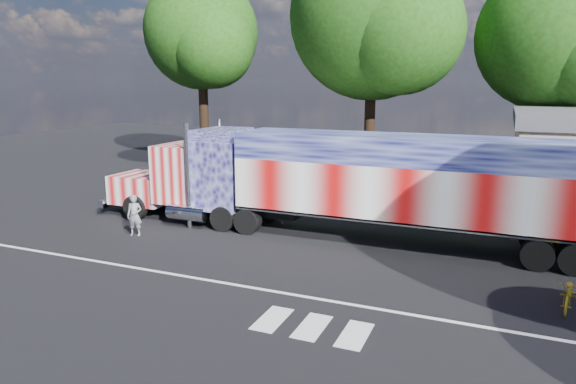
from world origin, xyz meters
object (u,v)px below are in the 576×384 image
at_px(tree_ne_a, 556,36).
at_px(tree_n_mid, 376,16).
at_px(coach_bus, 327,163).
at_px(tree_nw_a, 202,33).
at_px(semi_truck, 345,181).
at_px(bicycle, 569,294).
at_px(woman, 135,215).

height_order(tree_ne_a, tree_n_mid, tree_n_mid).
height_order(coach_bus, tree_nw_a, tree_nw_a).
distance_m(semi_truck, bicycle, 9.50).
relative_size(woman, tree_ne_a, 0.13).
relative_size(bicycle, tree_ne_a, 0.13).
bearing_deg(coach_bus, woman, -113.17).
relative_size(woman, tree_n_mid, 0.11).
height_order(coach_bus, bicycle, coach_bus).
bearing_deg(tree_ne_a, semi_truck, -119.78).
xyz_separation_m(tree_nw_a, tree_n_mid, (12.93, 0.18, 0.60)).
bearing_deg(semi_truck, woman, -158.52).
distance_m(woman, tree_n_mid, 20.53).
bearing_deg(woman, tree_nw_a, 91.77).
xyz_separation_m(bicycle, tree_ne_a, (0.26, 19.15, 8.76)).
bearing_deg(tree_n_mid, tree_nw_a, -179.22).
xyz_separation_m(coach_bus, tree_ne_a, (11.98, 6.60, 7.39)).
bearing_deg(tree_ne_a, woman, -133.08).
relative_size(tree_nw_a, tree_n_mid, 0.89).
bearing_deg(bicycle, semi_truck, 161.21).
relative_size(bicycle, tree_n_mid, 0.11).
distance_m(bicycle, tree_nw_a, 30.91).
xyz_separation_m(semi_truck, bicycle, (8.17, -4.43, -1.98)).
distance_m(coach_bus, woman, 12.49).
bearing_deg(coach_bus, tree_nw_a, 155.47).
distance_m(coach_bus, tree_nw_a, 15.20).
height_order(bicycle, tree_n_mid, tree_n_mid).
xyz_separation_m(woman, tree_n_mid, (6.23, 16.92, 9.82)).
xyz_separation_m(woman, bicycle, (16.62, -1.10, -0.42)).
bearing_deg(tree_n_mid, semi_truck, -80.72).
xyz_separation_m(coach_bus, woman, (-4.90, -11.45, -0.95)).
distance_m(semi_truck, tree_n_mid, 16.06).
bearing_deg(tree_n_mid, tree_ne_a, 6.04).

